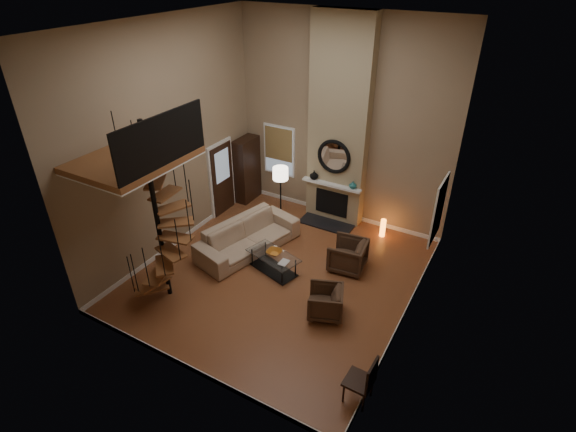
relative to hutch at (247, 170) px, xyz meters
The scene contains 33 objects.
ground 4.05m from the hutch, 45.17° to the right, with size 6.00×6.50×0.01m, color #A15D34.
back_wall 3.34m from the hutch, ahead, with size 6.00×0.02×5.50m, color #967E60.
front_wall 6.89m from the hutch, 65.33° to the right, with size 6.00×0.02×5.50m, color #967E60.
left_wall 3.33m from the hutch, 94.61° to the right, with size 0.02×6.50×5.50m, color #967E60.
right_wall 6.66m from the hutch, 25.80° to the right, with size 0.02×6.50×5.50m, color #967E60.
ceiling 6.01m from the hutch, 45.17° to the right, with size 6.00×6.50×0.01m, color silver.
baseboard_back 2.95m from the hutch, ahead, with size 6.00×0.02×0.12m, color white.
baseboard_front 6.70m from the hutch, 65.29° to the right, with size 6.00×0.02×0.12m, color white.
baseboard_left 2.94m from the hutch, 94.40° to the right, with size 0.02×6.50×0.12m, color white.
baseboard_right 6.47m from the hutch, 25.84° to the right, with size 0.02×6.50×0.12m, color white.
chimney_breast 3.32m from the hutch, ahead, with size 1.60×0.38×5.50m, color #9B8865.
hearth 2.94m from the hutch, ahead, with size 1.50×0.60×0.04m, color black.
firebox 2.80m from the hutch, ahead, with size 0.95×0.02×0.72m, color black.
mantel 2.78m from the hutch, ahead, with size 1.70×0.18×0.06m, color white.
mirror_frame 2.95m from the hutch, ahead, with size 0.94×0.94×0.10m, color black.
mirror_disc 2.95m from the hutch, ahead, with size 0.80×0.80×0.01m, color white.
vase_left 2.25m from the hutch, ahead, with size 0.24×0.24×0.25m, color black.
vase_right 3.39m from the hutch, ahead, with size 0.20×0.20×0.21m, color #1C6163.
window_back 1.18m from the hutch, 26.18° to the left, with size 1.02×0.06×1.52m.
window_right 5.84m from the hutch, ahead, with size 0.06×1.02×1.52m.
entry_door 1.01m from the hutch, 100.27° to the right, with size 0.10×1.05×2.16m.
loft 5.18m from the hutch, 80.96° to the right, with size 1.70×2.20×1.09m.
spiral_stair 4.76m from the hutch, 77.77° to the right, with size 1.47×1.47×4.06m.
hutch is the anchor object (origin of this frame).
sofa 2.82m from the hutch, 55.84° to the right, with size 2.73×1.07×0.80m, color tan.
armchair_near 4.52m from the hutch, 22.92° to the right, with size 0.82×0.84×0.77m, color #483021.
armchair_far 5.61m from the hutch, 38.63° to the right, with size 0.70×0.72×0.66m, color #483021.
coffee_table 3.81m from the hutch, 46.78° to the right, with size 1.41×0.96×0.47m.
bowl 3.75m from the hutch, 46.25° to the right, with size 0.35×0.35×0.09m, color #BF7021.
book 4.13m from the hutch, 44.65° to the right, with size 0.20×0.27×0.03m, color gray.
floor_lamp 1.88m from the hutch, 25.93° to the right, with size 0.41×0.41×1.72m.
accent_lamp 4.38m from the hutch, ahead, with size 0.14×0.14×0.51m, color orange.
side_chair 7.69m from the hutch, 41.52° to the right, with size 0.47×0.47×0.98m.
Camera 1 is at (4.32, -7.21, 6.61)m, focal length 27.87 mm.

